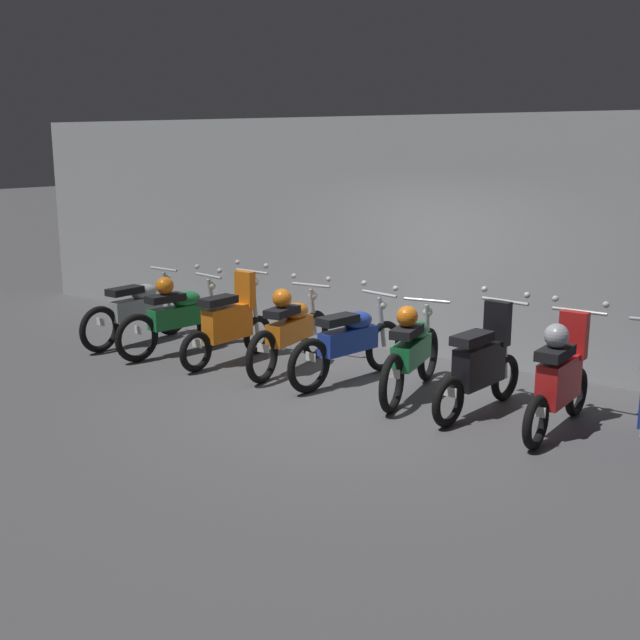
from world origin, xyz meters
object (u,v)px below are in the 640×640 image
(motorbike_slot_3, at_px, (290,329))
(motorbike_slot_2, at_px, (230,323))
(motorbike_slot_4, at_px, (350,342))
(motorbike_slot_7, at_px, (560,377))
(motorbike_slot_0, at_px, (138,310))
(motorbike_slot_6, at_px, (481,365))
(motorbike_slot_1, at_px, (178,315))
(motorbike_slot_5, at_px, (412,351))

(motorbike_slot_3, bearing_deg, motorbike_slot_2, -169.91)
(motorbike_slot_4, bearing_deg, motorbike_slot_2, -174.40)
(motorbike_slot_2, distance_m, motorbike_slot_7, 4.41)
(motorbike_slot_4, bearing_deg, motorbike_slot_7, -5.10)
(motorbike_slot_7, bearing_deg, motorbike_slot_3, 176.46)
(motorbike_slot_0, bearing_deg, motorbike_slot_6, 0.17)
(motorbike_slot_2, xyz_separation_m, motorbike_slot_4, (1.77, 0.17, -0.04))
(motorbike_slot_1, height_order, motorbike_slot_2, motorbike_slot_2)
(motorbike_slot_4, distance_m, motorbike_slot_5, 0.88)
(motorbike_slot_5, bearing_deg, motorbike_slot_2, -177.52)
(motorbike_slot_3, distance_m, motorbike_slot_5, 1.77)
(motorbike_slot_2, distance_m, motorbike_slot_5, 2.65)
(motorbike_slot_6, bearing_deg, motorbike_slot_1, -178.92)
(motorbike_slot_4, distance_m, motorbike_slot_6, 1.77)
(motorbike_slot_4, relative_size, motorbike_slot_5, 1.00)
(motorbike_slot_2, height_order, motorbike_slot_5, motorbike_slot_2)
(motorbike_slot_0, distance_m, motorbike_slot_7, 6.18)
(motorbike_slot_5, xyz_separation_m, motorbike_slot_6, (0.89, -0.09, 0.00))
(motorbike_slot_2, relative_size, motorbike_slot_4, 0.87)
(motorbike_slot_3, relative_size, motorbike_slot_5, 1.01)
(motorbike_slot_5, relative_size, motorbike_slot_6, 1.15)
(motorbike_slot_2, xyz_separation_m, motorbike_slot_7, (4.41, -0.06, 0.04))
(motorbike_slot_1, relative_size, motorbike_slot_5, 1.00)
(motorbike_slot_1, xyz_separation_m, motorbike_slot_2, (0.88, 0.06, -0.00))
(motorbike_slot_6, bearing_deg, motorbike_slot_5, 173.97)
(motorbike_slot_3, bearing_deg, motorbike_slot_6, -2.93)
(motorbike_slot_1, relative_size, motorbike_slot_4, 1.00)
(motorbike_slot_6, bearing_deg, motorbike_slot_3, 177.07)
(motorbike_slot_2, distance_m, motorbike_slot_4, 1.78)
(motorbike_slot_0, height_order, motorbike_slot_3, motorbike_slot_3)
(motorbike_slot_4, bearing_deg, motorbike_slot_0, -177.27)
(motorbike_slot_2, height_order, motorbike_slot_6, same)
(motorbike_slot_0, xyz_separation_m, motorbike_slot_3, (2.65, 0.15, 0.04))
(motorbike_slot_1, relative_size, motorbike_slot_3, 0.99)
(motorbike_slot_3, height_order, motorbike_slot_7, motorbike_slot_7)
(motorbike_slot_7, bearing_deg, motorbike_slot_1, -179.99)
(motorbike_slot_0, distance_m, motorbike_slot_4, 3.54)
(motorbike_slot_2, relative_size, motorbike_slot_6, 1.00)
(motorbike_slot_2, bearing_deg, motorbike_slot_3, 10.09)
(motorbike_slot_5, bearing_deg, motorbike_slot_1, -177.12)
(motorbike_slot_1, relative_size, motorbike_slot_7, 1.15)
(motorbike_slot_2, bearing_deg, motorbike_slot_6, 0.33)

